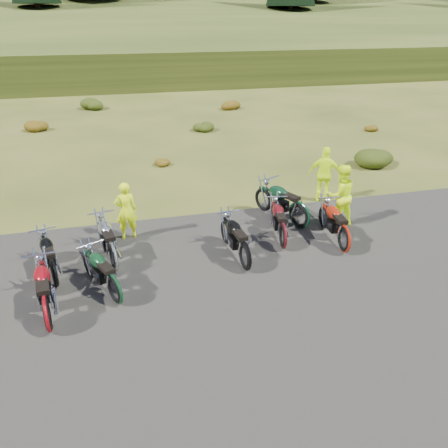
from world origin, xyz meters
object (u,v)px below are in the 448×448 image
object	(u,v)px
motorcycle_0	(57,286)
motorcycle_7	(298,229)
motorcycle_3	(115,271)
person_middle	(126,212)

from	to	relation	value
motorcycle_0	motorcycle_7	distance (m)	6.85
motorcycle_3	person_middle	world-z (taller)	person_middle
motorcycle_7	person_middle	world-z (taller)	person_middle
motorcycle_7	person_middle	size ratio (longest dim) A/B	1.42
person_middle	motorcycle_7	bearing A→B (deg)	164.70
motorcycle_3	person_middle	xyz separation A→B (m)	(0.43, 1.70, 0.83)
motorcycle_0	motorcycle_3	distance (m)	1.40
motorcycle_7	motorcycle_3	bearing A→B (deg)	77.78
motorcycle_0	person_middle	world-z (taller)	person_middle
motorcycle_3	motorcycle_7	size ratio (longest dim) A/B	0.91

